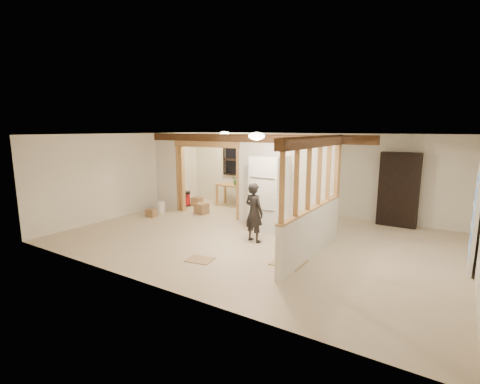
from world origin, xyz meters
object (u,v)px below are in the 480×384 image
Objects in this scene: work_table at (234,195)px; shop_vac at (185,198)px; bookshelf at (399,190)px; woman at (254,212)px; refrigerator at (269,194)px.

shop_vac is at bearing -143.56° from work_table.
bookshelf is (6.59, 1.22, 0.75)m from shop_vac.
woman is 3.88m from work_table.
refrigerator is 3.57m from bookshelf.
refrigerator is at bearing -33.61° from work_table.
woman is 0.70× the size of bookshelf.
shop_vac is at bearing -169.54° from bookshelf.
work_table reaches higher than shop_vac.
bookshelf is at bearing -116.19° from woman.
work_table is 1.70m from shop_vac.
refrigerator is at bearing -15.30° from shop_vac.
refrigerator is 3.11m from work_table.
work_table is at bearing 140.94° from refrigerator.
shop_vac is 0.26× the size of bookshelf.
woman is 4.49m from shop_vac.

